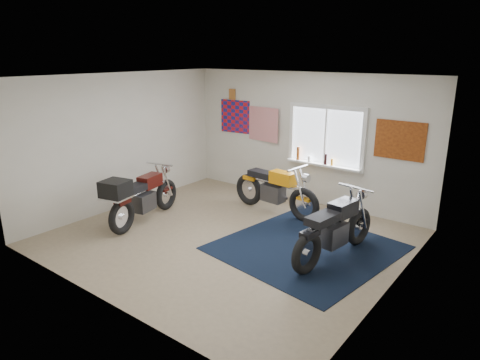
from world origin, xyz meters
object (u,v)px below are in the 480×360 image
Objects in this scene: yellow_triumph at (275,191)px; maroon_tourer at (139,197)px; navy_rug at (306,248)px; black_chrome_bike at (335,230)px.

yellow_triumph is 1.03× the size of maroon_tourer.
navy_rug is at bearing -33.66° from yellow_triumph.
navy_rug is 1.28× the size of black_chrome_bike.
black_chrome_bike is 1.03× the size of maroon_tourer.
navy_rug is 0.67m from black_chrome_bike.
black_chrome_bike is at bearing -5.17° from navy_rug.
maroon_tourer is at bearing -124.47° from yellow_triumph.
maroon_tourer is at bearing 112.69° from black_chrome_bike.
black_chrome_bike reaches higher than maroon_tourer.
black_chrome_bike is (0.49, -0.04, 0.45)m from navy_rug.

